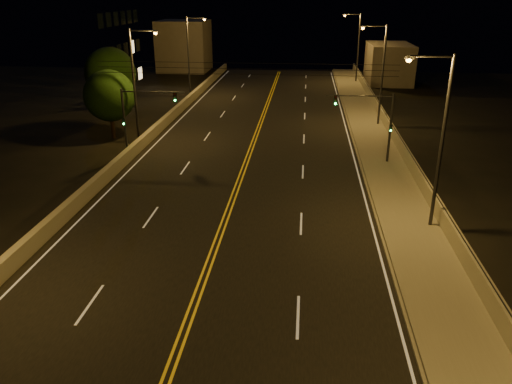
# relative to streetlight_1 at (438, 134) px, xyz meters

# --- Properties ---
(road) EXTENTS (18.00, 120.00, 0.02)m
(road) POSITION_rel_streetlight_1_xyz_m (-11.54, 0.51, -5.57)
(road) COLOR black
(road) RESTS_ON ground
(sidewalk) EXTENTS (3.60, 120.00, 0.30)m
(sidewalk) POSITION_rel_streetlight_1_xyz_m (-0.74, 0.51, -5.43)
(sidewalk) COLOR gray
(sidewalk) RESTS_ON ground
(curb) EXTENTS (0.14, 120.00, 0.15)m
(curb) POSITION_rel_streetlight_1_xyz_m (-2.61, 0.51, -5.50)
(curb) COLOR gray
(curb) RESTS_ON ground
(parapet_wall) EXTENTS (0.30, 120.00, 1.00)m
(parapet_wall) POSITION_rel_streetlight_1_xyz_m (0.91, 0.51, -4.78)
(parapet_wall) COLOR gray
(parapet_wall) RESTS_ON sidewalk
(jersey_barrier) EXTENTS (0.45, 120.00, 0.96)m
(jersey_barrier) POSITION_rel_streetlight_1_xyz_m (-20.95, 0.51, -5.10)
(jersey_barrier) COLOR gray
(jersey_barrier) RESTS_ON ground
(distant_building_right) EXTENTS (6.00, 10.00, 5.52)m
(distant_building_right) POSITION_rel_streetlight_1_xyz_m (4.96, 49.96, -2.82)
(distant_building_right) COLOR slate
(distant_building_right) RESTS_ON ground
(distant_building_left) EXTENTS (8.00, 8.00, 8.11)m
(distant_building_left) POSITION_rel_streetlight_1_xyz_m (-27.54, 58.50, -1.53)
(distant_building_left) COLOR slate
(distant_building_left) RESTS_ON ground
(parapet_rail) EXTENTS (0.06, 120.00, 0.06)m
(parapet_rail) POSITION_rel_streetlight_1_xyz_m (0.91, 0.51, -4.25)
(parapet_rail) COLOR black
(parapet_rail) RESTS_ON parapet_wall
(lane_markings) EXTENTS (17.32, 116.00, 0.00)m
(lane_markings) POSITION_rel_streetlight_1_xyz_m (-11.54, 0.44, -5.56)
(lane_markings) COLOR silver
(lane_markings) RESTS_ON road
(streetlight_1) EXTENTS (2.55, 0.28, 9.72)m
(streetlight_1) POSITION_rel_streetlight_1_xyz_m (0.00, 0.00, 0.00)
(streetlight_1) COLOR #2D2D33
(streetlight_1) RESTS_ON ground
(streetlight_2) EXTENTS (2.55, 0.28, 9.72)m
(streetlight_2) POSITION_rel_streetlight_1_xyz_m (0.00, 23.25, 0.00)
(streetlight_2) COLOR #2D2D33
(streetlight_2) RESTS_ON ground
(streetlight_3) EXTENTS (2.55, 0.28, 9.72)m
(streetlight_3) POSITION_rel_streetlight_1_xyz_m (0.00, 48.57, 0.00)
(streetlight_3) COLOR #2D2D33
(streetlight_3) RESTS_ON ground
(streetlight_5) EXTENTS (2.55, 0.28, 9.72)m
(streetlight_5) POSITION_rel_streetlight_1_xyz_m (-21.47, 15.48, 0.00)
(streetlight_5) COLOR #2D2D33
(streetlight_5) RESTS_ON ground
(streetlight_6) EXTENTS (2.55, 0.28, 9.72)m
(streetlight_6) POSITION_rel_streetlight_1_xyz_m (-21.47, 36.36, 0.00)
(streetlight_6) COLOR #2D2D33
(streetlight_6) RESTS_ON ground
(traffic_signal_right) EXTENTS (5.11, 0.31, 5.55)m
(traffic_signal_right) POSITION_rel_streetlight_1_xyz_m (-1.60, 11.29, -2.02)
(traffic_signal_right) COLOR #2D2D33
(traffic_signal_right) RESTS_ON ground
(traffic_signal_left) EXTENTS (5.11, 0.31, 5.55)m
(traffic_signal_left) POSITION_rel_streetlight_1_xyz_m (-20.27, 11.29, -2.02)
(traffic_signal_left) COLOR #2D2D33
(traffic_signal_left) RESTS_ON ground
(overhead_wires) EXTENTS (22.00, 0.03, 0.83)m
(overhead_wires) POSITION_rel_streetlight_1_xyz_m (-11.54, 10.01, 1.82)
(overhead_wires) COLOR black
(tree_0) EXTENTS (4.58, 4.58, 6.21)m
(tree_0) POSITION_rel_streetlight_1_xyz_m (-24.50, 16.62, -1.67)
(tree_0) COLOR black
(tree_0) RESTS_ON ground
(tree_1) EXTENTS (5.34, 5.34, 7.23)m
(tree_1) POSITION_rel_streetlight_1_xyz_m (-27.61, 25.26, -1.02)
(tree_1) COLOR black
(tree_1) RESTS_ON ground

